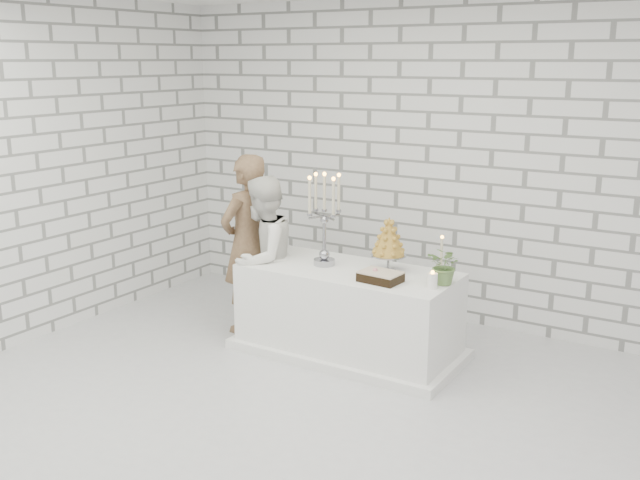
{
  "coord_description": "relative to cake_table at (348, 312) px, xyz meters",
  "views": [
    {
      "loc": [
        2.39,
        -3.82,
        2.45
      ],
      "look_at": [
        -0.53,
        0.94,
        1.05
      ],
      "focal_mm": 40.84,
      "sensor_mm": 36.0,
      "label": 1
    }
  ],
  "objects": [
    {
      "name": "extra_taper",
      "position": [
        0.74,
        0.18,
        0.54
      ],
      "size": [
        0.07,
        0.07,
        0.32
      ],
      "primitive_type": "cylinder",
      "rotation": [
        0.0,
        0.0,
        0.18
      ],
      "color": "beige",
      "rests_on": "cake_table"
    },
    {
      "name": "flowers",
      "position": [
        0.84,
        0.02,
        0.53
      ],
      "size": [
        0.31,
        0.28,
        0.3
      ],
      "primitive_type": "imported",
      "rotation": [
        0.0,
        0.0,
        -0.2
      ],
      "color": "#4C6C39",
      "rests_on": "cake_table"
    },
    {
      "name": "pillar_candle",
      "position": [
        0.8,
        -0.12,
        0.44
      ],
      "size": [
        0.1,
        0.1,
        0.12
      ],
      "primitive_type": "cylinder",
      "rotation": [
        0.0,
        0.0,
        0.24
      ],
      "color": "white",
      "rests_on": "cake_table"
    },
    {
      "name": "chocolate_cake",
      "position": [
        0.39,
        -0.18,
        0.42
      ],
      "size": [
        0.33,
        0.25,
        0.08
      ],
      "primitive_type": "cube",
      "rotation": [
        0.0,
        0.0,
        -0.08
      ],
      "color": "black",
      "rests_on": "cake_table"
    },
    {
      "name": "groom",
      "position": [
        -1.06,
        0.03,
        0.44
      ],
      "size": [
        0.49,
        0.65,
        1.63
      ],
      "primitive_type": "imported",
      "rotation": [
        0.0,
        0.0,
        -1.74
      ],
      "color": "brown",
      "rests_on": "ground"
    },
    {
      "name": "bride",
      "position": [
        -0.83,
        -0.07,
        0.36
      ],
      "size": [
        0.59,
        0.74,
        1.47
      ],
      "primitive_type": "imported",
      "rotation": [
        0.0,
        0.0,
        -1.52
      ],
      "color": "white",
      "rests_on": "ground"
    },
    {
      "name": "cake_table",
      "position": [
        0.0,
        0.0,
        0.0
      ],
      "size": [
        1.8,
        0.8,
        0.75
      ],
      "primitive_type": "cube",
      "color": "white",
      "rests_on": "ground"
    },
    {
      "name": "wall_left",
      "position": [
        -2.56,
        -1.24,
        1.12
      ],
      "size": [
        0.01,
        5.0,
        3.0
      ],
      "primitive_type": "cube",
      "color": "white",
      "rests_on": "ground"
    },
    {
      "name": "croquembouche",
      "position": [
        0.31,
        0.11,
        0.6
      ],
      "size": [
        0.37,
        0.37,
        0.46
      ],
      "primitive_type": null,
      "rotation": [
        0.0,
        0.0,
        0.29
      ],
      "color": "olive",
      "rests_on": "cake_table"
    },
    {
      "name": "ground",
      "position": [
        0.44,
        -1.24,
        -0.38
      ],
      "size": [
        6.0,
        5.0,
        0.01
      ],
      "primitive_type": "cube",
      "color": "silver",
      "rests_on": "ground"
    },
    {
      "name": "wall_back",
      "position": [
        0.44,
        1.26,
        1.12
      ],
      "size": [
        6.0,
        0.01,
        3.0
      ],
      "primitive_type": "cube",
      "color": "white",
      "rests_on": "ground"
    },
    {
      "name": "candelabra",
      "position": [
        -0.23,
        -0.0,
        0.77
      ],
      "size": [
        0.4,
        0.4,
        0.79
      ],
      "primitive_type": null,
      "rotation": [
        0.0,
        0.0,
        0.3
      ],
      "color": "#95949E",
      "rests_on": "cake_table"
    }
  ]
}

